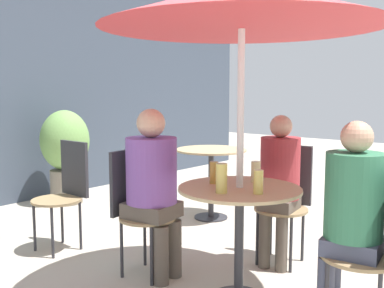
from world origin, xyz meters
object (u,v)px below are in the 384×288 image
(bistro_chair_0, at_px, (379,241))
(seated_person_1, at_px, (279,177))
(cafe_table_near, at_px, (239,210))
(beer_glass_0, at_px, (221,178))
(seated_person_2, at_px, (153,180))
(bistro_chair_4, at_px, (66,186))
(bistro_chair_1, at_px, (286,193))
(seated_person_0, at_px, (351,208))
(bistro_chair_2, at_px, (137,201))
(cafe_table_far, at_px, (211,164))
(beer_glass_1, at_px, (258,182))
(potted_plant_1, at_px, (65,149))
(beer_glass_3, at_px, (214,173))
(umbrella, at_px, (242,6))
(beer_glass_2, at_px, (256,172))

(bistro_chair_0, relative_size, seated_person_1, 0.79)
(cafe_table_near, relative_size, beer_glass_0, 4.40)
(seated_person_1, xyz_separation_m, seated_person_2, (-0.78, 0.59, 0.02))
(bistro_chair_4, height_order, seated_person_1, seated_person_1)
(bistro_chair_1, bearing_deg, seated_person_0, -50.72)
(bistro_chair_2, distance_m, seated_person_2, 0.24)
(cafe_table_near, distance_m, bistro_chair_4, 1.72)
(cafe_table_far, bearing_deg, beer_glass_1, -134.68)
(beer_glass_0, bearing_deg, seated_person_2, 81.32)
(bistro_chair_1, xyz_separation_m, bistro_chair_4, (-0.97, 1.60, 0.00))
(cafe_table_near, xyz_separation_m, seated_person_1, (0.69, 0.10, 0.11))
(seated_person_2, xyz_separation_m, potted_plant_1, (0.88, 2.38, -0.06))
(seated_person_1, relative_size, beer_glass_0, 6.58)
(beer_glass_3, bearing_deg, umbrella, -87.29)
(bistro_chair_2, relative_size, bistro_chair_4, 1.00)
(cafe_table_near, distance_m, potted_plant_1, 3.17)
(bistro_chair_2, bearing_deg, beer_glass_1, -95.75)
(seated_person_1, relative_size, potted_plant_1, 1.04)
(bistro_chair_2, bearing_deg, seated_person_1, -50.70)
(seated_person_1, xyz_separation_m, beer_glass_3, (-0.70, 0.10, 0.12))
(seated_person_0, bearing_deg, potted_plant_1, -108.29)
(cafe_table_near, distance_m, beer_glass_3, 0.30)
(bistro_chair_4, bearing_deg, bistro_chair_0, 5.87)
(bistro_chair_0, height_order, beer_glass_3, bistro_chair_0)
(bistro_chair_2, bearing_deg, potted_plant_1, 60.07)
(bistro_chair_2, height_order, beer_glass_1, bistro_chair_2)
(cafe_table_near, height_order, beer_glass_0, beer_glass_0)
(bistro_chair_2, distance_m, beer_glass_0, 0.90)
(beer_glass_3, bearing_deg, seated_person_2, 100.15)
(seated_person_0, xyz_separation_m, beer_glass_3, (-0.11, 0.89, 0.11))
(bistro_chair_0, relative_size, bistro_chair_4, 1.00)
(umbrella, bearing_deg, potted_plant_1, 75.75)
(beer_glass_0, bearing_deg, seated_person_0, -66.50)
(seated_person_1, relative_size, beer_glass_1, 8.19)
(beer_glass_0, bearing_deg, seated_person_1, 6.36)
(cafe_table_near, relative_size, beer_glass_3, 5.38)
(cafe_table_far, relative_size, bistro_chair_4, 0.81)
(bistro_chair_4, bearing_deg, beer_glass_0, -2.01)
(bistro_chair_0, bearing_deg, beer_glass_0, -77.13)
(seated_person_1, bearing_deg, umbrella, -90.00)
(bistro_chair_1, height_order, seated_person_2, seated_person_2)
(beer_glass_2, distance_m, umbrella, 1.08)
(seated_person_0, height_order, umbrella, umbrella)
(seated_person_1, height_order, beer_glass_0, seated_person_1)
(beer_glass_0, relative_size, umbrella, 0.09)
(potted_plant_1, bearing_deg, bistro_chair_2, -111.94)
(cafe_table_far, relative_size, beer_glass_2, 5.21)
(bistro_chair_4, relative_size, seated_person_0, 0.77)
(bistro_chair_2, xyz_separation_m, beer_glass_1, (0.04, -1.03, 0.28))
(bistro_chair_2, distance_m, beer_glass_3, 0.71)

